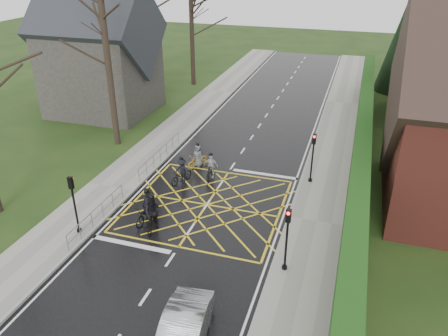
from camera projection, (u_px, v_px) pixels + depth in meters
The scene contains 22 objects.
ground at pixel (207, 205), 24.12m from camera, with size 120.00×120.00×0.00m, color black.
road at pixel (207, 205), 24.12m from camera, with size 9.00×80.00×0.01m, color black.
sidewalk_right at pixel (317, 222), 22.47m from camera, with size 3.00×80.00×0.15m, color gray.
sidewalk_left at pixel (111, 187), 25.70m from camera, with size 3.00×80.00×0.15m, color gray.
stone_wall at pixel (357, 171), 26.98m from camera, with size 0.50×38.00×0.70m, color slate.
hedge at pixel (361, 145), 26.18m from camera, with size 0.90×38.00×2.80m, color #13380F.
conifer at pixel (406, 39), 41.06m from camera, with size 4.60×4.60×10.00m.
church at pixel (99, 54), 35.73m from camera, with size 8.80×7.80×11.00m.
tree_near at pixel (104, 31), 28.06m from camera, with size 9.24×9.24×11.44m.
tree_mid at pixel (146, 4), 34.80m from camera, with size 10.08×10.08×12.48m.
tree_far at pixel (191, 11), 42.07m from camera, with size 8.40×8.40×10.40m.
railing_south at pixel (97, 212), 22.04m from camera, with size 0.05×5.04×1.03m.
railing_north at pixel (160, 152), 28.42m from camera, with size 0.05×6.04×1.03m.
traffic_light_ne at pixel (312, 158), 25.56m from camera, with size 0.24×0.31×3.21m.
traffic_light_se at pixel (287, 240), 18.42m from camera, with size 0.24×0.31×3.21m.
traffic_light_sw at pixel (75, 205), 20.92m from camera, with size 0.24×0.31×3.21m.
cyclist_rear at pixel (148, 211), 22.40m from camera, with size 0.99×2.05×1.91m.
cyclist_back at pixel (153, 216), 21.77m from camera, with size 0.99×2.03×1.96m.
cyclist_mid at pixel (182, 173), 26.17m from camera, with size 1.18×1.83×1.68m.
cyclist_front at pixel (211, 168), 26.72m from camera, with size 0.91×1.68×1.66m.
cyclist_lead at pixel (198, 159), 28.07m from camera, with size 1.22×1.78×1.64m.
car at pixel (182, 336), 15.12m from camera, with size 1.48×4.24×1.40m, color #AAADB1.
Camera 1 is at (7.12, -19.34, 12.74)m, focal length 35.00 mm.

